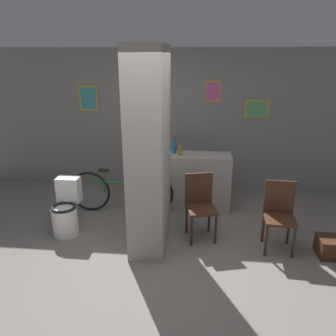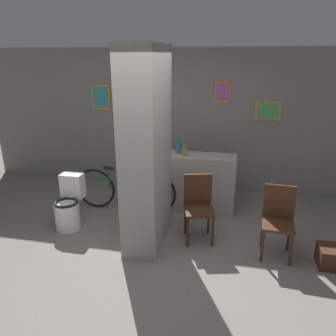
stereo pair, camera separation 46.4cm
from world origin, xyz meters
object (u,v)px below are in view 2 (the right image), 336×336
object	(u,v)px
toilet	(69,206)
bottle_tall	(179,147)
chair_by_doorway	(278,218)
bicycle	(125,190)
chair_near_pillar	(198,205)

from	to	relation	value
toilet	bottle_tall	distance (m)	1.95
chair_by_doorway	bicycle	xyz separation A→B (m)	(-2.33, 0.81, -0.15)
chair_near_pillar	toilet	bearing A→B (deg)	168.18
toilet	chair_by_doorway	world-z (taller)	chair_by_doorway
chair_by_doorway	toilet	bearing A→B (deg)	-178.84
chair_near_pillar	bicycle	distance (m)	1.44
bicycle	bottle_tall	bearing A→B (deg)	21.37
chair_near_pillar	chair_by_doorway	world-z (taller)	same
bicycle	bottle_tall	distance (m)	1.14
bicycle	bottle_tall	world-z (taller)	bottle_tall
bicycle	toilet	bearing A→B (deg)	-132.31
chair_near_pillar	bottle_tall	xyz separation A→B (m)	(-0.44, 0.95, 0.54)
bicycle	chair_near_pillar	bearing A→B (deg)	-25.87
chair_by_doorway	bicycle	size ratio (longest dim) A/B	0.53
toilet	bottle_tall	xyz separation A→B (m)	(1.48, 1.03, 0.72)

